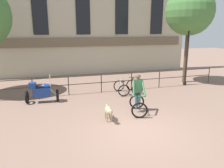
# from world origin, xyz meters

# --- Properties ---
(ground_plane) EXTENTS (60.00, 60.00, 0.00)m
(ground_plane) POSITION_xyz_m (0.00, 0.00, 0.00)
(ground_plane) COLOR #846656
(canal_railing) EXTENTS (15.05, 0.05, 1.05)m
(canal_railing) POSITION_xyz_m (-0.00, 5.20, 0.71)
(canal_railing) COLOR #2D2B28
(canal_railing) RESTS_ON ground_plane
(cyclist_with_bike) EXTENTS (1.00, 1.32, 1.70)m
(cyclist_with_bike) POSITION_xyz_m (0.74, 1.65, 0.76)
(cyclist_with_bike) COLOR black
(cyclist_with_bike) RESTS_ON ground_plane
(dog) EXTENTS (0.33, 1.02, 0.61)m
(dog) POSITION_xyz_m (-0.75, 1.11, 0.41)
(dog) COLOR tan
(dog) RESTS_ON ground_plane
(parked_motorcycle) EXTENTS (1.63, 0.74, 1.35)m
(parked_motorcycle) POSITION_xyz_m (-3.29, 4.31, 0.56)
(parked_motorcycle) COLOR black
(parked_motorcycle) RESTS_ON ground_plane
(parked_bicycle_near_lamp) EXTENTS (0.73, 1.15, 0.86)m
(parked_bicycle_near_lamp) POSITION_xyz_m (1.00, 4.54, 0.36)
(parked_bicycle_near_lamp) COLOR black
(parked_bicycle_near_lamp) RESTS_ON ground_plane
(parked_bicycle_mid_left) EXTENTS (0.76, 1.16, 0.86)m
(parked_bicycle_mid_left) POSITION_xyz_m (1.79, 4.54, 0.36)
(parked_bicycle_mid_left) COLOR black
(parked_bicycle_mid_left) RESTS_ON ground_plane
(street_lamp) EXTENTS (0.28, 0.28, 3.98)m
(street_lamp) POSITION_xyz_m (5.69, 5.27, 2.24)
(street_lamp) COLOR black
(street_lamp) RESTS_ON ground_plane
(tree_canalside_right) EXTENTS (3.12, 3.12, 6.27)m
(tree_canalside_right) POSITION_xyz_m (6.16, 6.02, 4.68)
(tree_canalside_right) COLOR brown
(tree_canalside_right) RESTS_ON ground_plane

